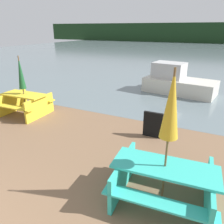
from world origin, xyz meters
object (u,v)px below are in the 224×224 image
object	(u,v)px
picnic_table_teal	(164,180)
boat	(177,82)
umbrella_gold	(171,105)
picnic_table_yellow	(25,102)
umbrella_darkgreen	(21,73)
signboard	(153,125)

from	to	relation	value
picnic_table_teal	boat	world-z (taller)	boat
picnic_table_teal	umbrella_gold	world-z (taller)	umbrella_gold
picnic_table_yellow	umbrella_darkgreen	xyz separation A→B (m)	(0.00, -0.00, 1.05)
signboard	picnic_table_teal	bearing A→B (deg)	-69.46
picnic_table_teal	picnic_table_yellow	world-z (taller)	picnic_table_yellow
umbrella_gold	boat	bearing A→B (deg)	99.08
umbrella_gold	signboard	size ratio (longest dim) A/B	3.25
signboard	umbrella_gold	bearing A→B (deg)	-69.46
umbrella_gold	boat	distance (m)	7.65
umbrella_darkgreen	umbrella_gold	bearing A→B (deg)	-20.29
picnic_table_yellow	boat	xyz separation A→B (m)	(4.34, 5.39, 0.05)
boat	umbrella_darkgreen	bearing A→B (deg)	-120.38
boat	picnic_table_teal	bearing A→B (deg)	-72.49
umbrella_gold	signboard	bearing A→B (deg)	110.54
picnic_table_yellow	umbrella_gold	world-z (taller)	umbrella_gold
umbrella_gold	boat	xyz separation A→B (m)	(-1.19, 7.44, -1.33)
picnic_table_yellow	picnic_table_teal	bearing A→B (deg)	-20.29
umbrella_gold	picnic_table_yellow	bearing A→B (deg)	159.71
picnic_table_teal	signboard	bearing A→B (deg)	110.54
picnic_table_teal	boat	bearing A→B (deg)	99.08
picnic_table_teal	umbrella_darkgreen	distance (m)	5.99
signboard	picnic_table_yellow	bearing A→B (deg)	-175.95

